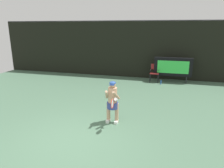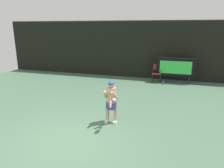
# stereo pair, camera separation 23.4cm
# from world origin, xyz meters

# --- Properties ---
(ground) EXTENTS (18.00, 22.00, 0.03)m
(ground) POSITION_xyz_m (0.00, -0.19, -0.01)
(ground) COLOR #486A51
(backdrop_screen) EXTENTS (18.00, 0.12, 3.66)m
(backdrop_screen) POSITION_xyz_m (0.00, 8.50, 1.81)
(backdrop_screen) COLOR black
(backdrop_screen) RESTS_ON ground
(scoreboard) EXTENTS (2.20, 0.21, 1.50)m
(scoreboard) POSITION_xyz_m (2.94, 7.73, 0.95)
(scoreboard) COLOR black
(scoreboard) RESTS_ON ground
(umpire_chair) EXTENTS (0.52, 0.44, 1.08)m
(umpire_chair) POSITION_xyz_m (1.89, 7.59, 0.62)
(umpire_chair) COLOR black
(umpire_chair) RESTS_ON ground
(water_bottle) EXTENTS (0.07, 0.07, 0.27)m
(water_bottle) POSITION_xyz_m (2.32, 7.08, 0.12)
(water_bottle) COLOR blue
(water_bottle) RESTS_ON ground
(tennis_player) EXTENTS (0.52, 0.59, 1.49)m
(tennis_player) POSITION_xyz_m (0.86, 1.54, 0.82)
(tennis_player) COLOR white
(tennis_player) RESTS_ON ground
(tennis_racket) EXTENTS (0.03, 0.60, 0.31)m
(tennis_racket) POSITION_xyz_m (1.01, 0.98, 0.93)
(tennis_racket) COLOR black
(tennis_ball_loose) EXTENTS (0.07, 0.07, 0.07)m
(tennis_ball_loose) POSITION_xyz_m (-0.02, 4.98, 0.03)
(tennis_ball_loose) COLOR #CCDB3D
(tennis_ball_loose) RESTS_ON ground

